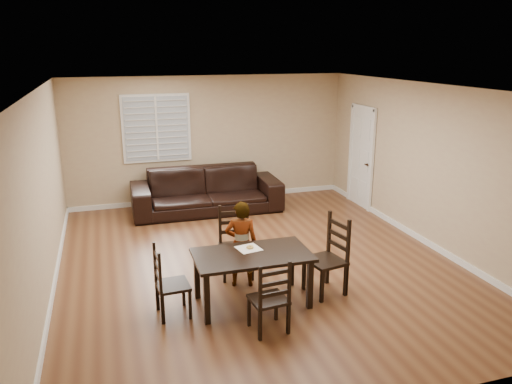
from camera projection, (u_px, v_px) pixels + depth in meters
ground at (257, 262)px, 7.87m from camera, size 7.00×7.00×0.00m
room at (256, 147)px, 7.54m from camera, size 6.04×7.04×2.72m
dining_table at (252, 260)px, 6.44m from camera, size 1.51×0.86×0.70m
chair_near at (235, 243)px, 7.37m from camera, size 0.51×0.48×1.04m
chair_far at (272, 302)px, 5.76m from camera, size 0.45×0.43×0.93m
chair_left at (164, 285)px, 6.17m from camera, size 0.42×0.44×0.93m
chair_right at (333, 257)px, 6.81m from camera, size 0.54×0.57×1.09m
child at (241, 244)px, 6.94m from camera, size 0.51×0.40×1.24m
napkin at (249, 248)px, 6.57m from camera, size 0.34×0.34×0.00m
donut at (250, 247)px, 6.57m from camera, size 0.10×0.10×0.04m
sofa at (207, 190)px, 10.20m from camera, size 3.02×1.23×0.88m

